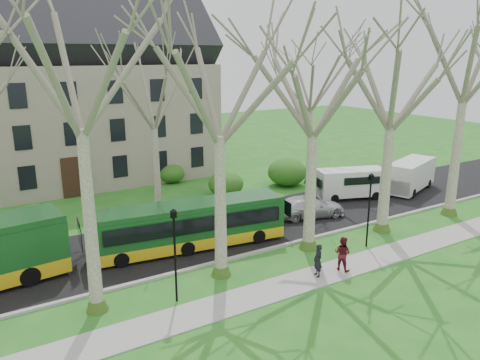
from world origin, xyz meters
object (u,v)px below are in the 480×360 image
Objects in this scene: van_b at (411,176)px; pedestrian_a at (318,261)px; bus_follow at (191,225)px; van_a at (351,184)px; sedan at (309,207)px; pedestrian_b at (342,253)px.

pedestrian_a is at bearing -173.71° from van_b.
van_b is at bearing 10.87° from bus_follow.
van_a is at bearing 15.98° from bus_follow.
sedan is 5.78m from van_a.
sedan is at bearing 164.45° from van_b.
bus_follow reaches higher than van_b.
van_b is (5.66, -0.97, 0.10)m from van_a.
van_b is 3.13× the size of pedestrian_b.
pedestrian_a is (-5.38, -7.18, 0.12)m from sedan.
bus_follow is 2.22× the size of sedan.
van_a is at bearing -68.85° from pedestrian_b.
sedan is 8.25m from pedestrian_b.
bus_follow is 9.24m from sedan.
pedestrian_b is (-15.02, -8.00, -0.33)m from van_b.
van_b is (20.37, 1.27, -0.13)m from bus_follow.
van_a is at bearing 143.33° from pedestrian_a.
bus_follow is at bearing -135.88° from pedestrian_a.
van_b reaches higher than pedestrian_a.
pedestrian_a reaches higher than sedan.
van_a is (5.51, 1.69, 0.42)m from sedan.
van_b is at bearing 9.90° from van_a.
pedestrian_a is at bearing -52.75° from bus_follow.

